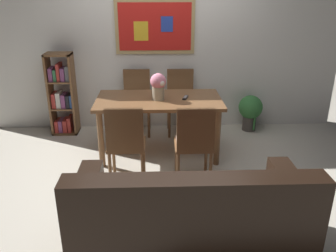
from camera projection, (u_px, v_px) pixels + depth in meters
The scene contains 12 objects.
ground_plane at pixel (165, 169), 4.15m from camera, with size 12.00×12.00×0.00m, color beige.
wall_back_with_painting at pixel (162, 40), 5.01m from camera, with size 5.20×0.14×2.60m.
dining_table at pixel (159, 106), 4.32m from camera, with size 1.53×0.83×0.74m.
dining_chair_far_right at pixel (180, 96), 5.07m from camera, with size 0.40×0.41×0.91m.
dining_chair_far_left at pixel (137, 96), 5.05m from camera, with size 0.40×0.41×0.91m.
dining_chair_near_right at pixel (194, 139), 3.64m from camera, with size 0.40×0.41×0.91m.
dining_chair_near_left at pixel (126, 139), 3.64m from camera, with size 0.40×0.41×0.91m.
leather_couch at pixel (189, 221), 2.74m from camera, with size 1.80×0.84×0.84m.
bookshelf at pixel (63, 96), 5.00m from camera, with size 0.36×0.28×1.17m.
potted_ivy at pixel (250, 110), 5.18m from camera, with size 0.35×0.35×0.59m.
flower_vase at pixel (158, 85), 4.19m from camera, with size 0.20×0.20×0.32m.
tv_remote at pixel (185, 97), 4.29m from camera, with size 0.09×0.16×0.02m.
Camera 1 is at (-0.10, -3.66, 2.02)m, focal length 37.51 mm.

